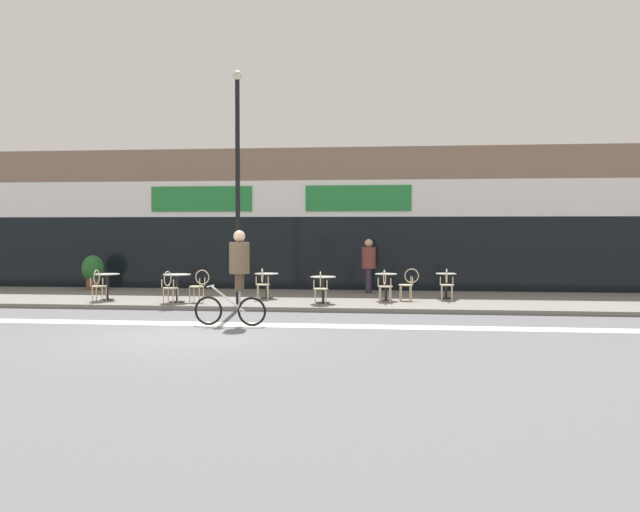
{
  "coord_description": "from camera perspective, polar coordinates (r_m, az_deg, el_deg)",
  "views": [
    {
      "loc": [
        4.39,
        -14.38,
        2.19
      ],
      "look_at": [
        1.89,
        5.83,
        1.39
      ],
      "focal_mm": 42.0,
      "sensor_mm": 36.0,
      "label": 1
    }
  ],
  "objects": [
    {
      "name": "ground_plane",
      "position": [
        15.19,
        -9.87,
        -6.08
      ],
      "size": [
        120.0,
        120.0,
        0.0
      ],
      "primitive_type": "plane",
      "color": "#5B5B60"
    },
    {
      "name": "sidewalk_slab",
      "position": [
        22.17,
        -4.4,
        -3.28
      ],
      "size": [
        40.0,
        5.5,
        0.12
      ],
      "primitive_type": "cube",
      "color": "slate",
      "rests_on": "ground"
    },
    {
      "name": "storefront_facade",
      "position": [
        26.7,
        -2.4,
        2.66
      ],
      "size": [
        40.0,
        4.06,
        4.79
      ],
      "color": "#7F6656",
      "rests_on": "ground"
    },
    {
      "name": "bike_lane_stripe",
      "position": [
        17.01,
        -7.99,
        -5.16
      ],
      "size": [
        36.0,
        0.7,
        0.01
      ],
      "primitive_type": "cube",
      "color": "silver",
      "rests_on": "ground"
    },
    {
      "name": "bistro_table_0",
      "position": [
        21.98,
        -15.91,
        -1.86
      ],
      "size": [
        0.69,
        0.69,
        0.74
      ],
      "color": "black",
      "rests_on": "sidewalk_slab"
    },
    {
      "name": "bistro_table_1",
      "position": [
        20.88,
        -10.84,
        -1.96
      ],
      "size": [
        0.76,
        0.76,
        0.77
      ],
      "color": "black",
      "rests_on": "sidewalk_slab"
    },
    {
      "name": "bistro_table_2",
      "position": [
        21.78,
        -4.09,
        -1.86
      ],
      "size": [
        0.7,
        0.7,
        0.72
      ],
      "color": "black",
      "rests_on": "sidewalk_slab"
    },
    {
      "name": "bistro_table_3",
      "position": [
        20.29,
        0.23,
        -2.15
      ],
      "size": [
        0.69,
        0.69,
        0.72
      ],
      "color": "black",
      "rests_on": "sidewalk_slab"
    },
    {
      "name": "bistro_table_4",
      "position": [
        21.12,
        5.05,
        -1.95
      ],
      "size": [
        0.62,
        0.62,
        0.75
      ],
      "color": "black",
      "rests_on": "sidewalk_slab"
    },
    {
      "name": "bistro_table_5",
      "position": [
        21.85,
        9.58,
        -1.88
      ],
      "size": [
        0.6,
        0.6,
        0.73
      ],
      "color": "black",
      "rests_on": "sidewalk_slab"
    },
    {
      "name": "cafe_chair_0_near",
      "position": [
        21.41,
        -16.55,
        -2.01
      ],
      "size": [
        0.41,
        0.58,
        0.9
      ],
      "rotation": [
        0.0,
        0.0,
        1.6
      ],
      "color": "beige",
      "rests_on": "sidewalk_slab"
    },
    {
      "name": "cafe_chair_1_near",
      "position": [
        20.3,
        -11.41,
        -2.19
      ],
      "size": [
        0.45,
        0.6,
        0.9
      ],
      "rotation": [
        0.0,
        0.0,
        1.43
      ],
      "color": "beige",
      "rests_on": "sidewalk_slab"
    },
    {
      "name": "cafe_chair_1_side",
      "position": [
        20.69,
        -9.2,
        -2.09
      ],
      "size": [
        0.6,
        0.45,
        0.9
      ],
      "rotation": [
        0.0,
        0.0,
        3.02
      ],
      "color": "beige",
      "rests_on": "sidewalk_slab"
    },
    {
      "name": "cafe_chair_2_near",
      "position": [
        21.16,
        -4.4,
        -1.97
      ],
      "size": [
        0.44,
        0.59,
        0.9
      ],
      "rotation": [
        0.0,
        0.0,
        1.67
      ],
      "color": "beige",
      "rests_on": "sidewalk_slab"
    },
    {
      "name": "cafe_chair_3_near",
      "position": [
        19.67,
        0.04,
        -2.29
      ],
      "size": [
        0.44,
        0.59,
        0.9
      ],
      "rotation": [
        0.0,
        0.0,
        1.67
      ],
      "color": "beige",
      "rests_on": "sidewalk_slab"
    },
    {
      "name": "cafe_chair_4_near",
      "position": [
        20.5,
        4.97,
        -2.11
      ],
      "size": [
        0.43,
        0.59,
        0.9
      ],
      "rotation": [
        0.0,
        0.0,
        1.48
      ],
      "color": "beige",
      "rests_on": "sidewalk_slab"
    },
    {
      "name": "cafe_chair_4_side",
      "position": [
        21.12,
        6.75,
        -1.99
      ],
      "size": [
        0.6,
        0.45,
        0.9
      ],
      "rotation": [
        0.0,
        0.0,
        3.27
      ],
      "color": "beige",
      "rests_on": "sidewalk_slab"
    },
    {
      "name": "cafe_chair_5_near",
      "position": [
        21.23,
        9.64,
        -1.99
      ],
      "size": [
        0.44,
        0.59,
        0.9
      ],
      "rotation": [
        0.0,
        0.0,
        1.46
      ],
      "color": "beige",
      "rests_on": "sidewalk_slab"
    },
    {
      "name": "planter_pot",
      "position": [
        25.63,
        -16.91,
        -1.08
      ],
      "size": [
        0.72,
        0.72,
        1.14
      ],
      "color": "brown",
      "rests_on": "sidewalk_slab"
    },
    {
      "name": "lamp_post",
      "position": [
        19.89,
        -6.29,
        6.34
      ],
      "size": [
        0.26,
        0.26,
        6.16
      ],
      "color": "black",
      "rests_on": "sidewalk_slab"
    },
    {
      "name": "cyclist_0",
      "position": [
        16.58,
        -6.31,
        -1.0
      ],
      "size": [
        1.65,
        0.52,
        2.11
      ],
      "rotation": [
        0.0,
        0.0,
        3.08
      ],
      "color": "black",
      "rests_on": "ground"
    },
    {
      "name": "pedestrian_near_end",
      "position": [
        23.4,
        3.73,
        -0.38
      ],
      "size": [
        0.49,
        0.49,
        1.69
      ],
      "rotation": [
        0.0,
        0.0,
        3.01
      ],
      "color": "#382D47",
      "rests_on": "sidewalk_slab"
    }
  ]
}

